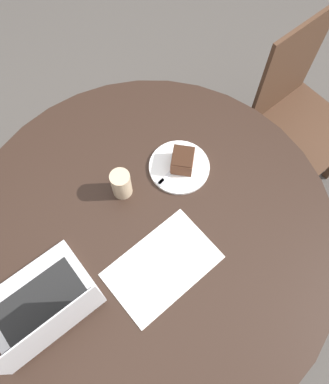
% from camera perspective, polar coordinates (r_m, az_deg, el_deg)
% --- Properties ---
extents(ground_plane, '(12.00, 12.00, 0.00)m').
position_cam_1_polar(ground_plane, '(2.01, -1.59, -12.68)').
color(ground_plane, '#4C4742').
extents(dining_table, '(1.30, 1.30, 0.75)m').
position_cam_1_polar(dining_table, '(1.41, -2.23, -7.26)').
color(dining_table, black).
rests_on(dining_table, ground_plane).
extents(chair, '(0.55, 0.55, 0.94)m').
position_cam_1_polar(chair, '(1.96, 19.38, 11.06)').
color(chair, '#472D1E').
rests_on(chair, ground_plane).
extents(paper_document, '(0.42, 0.35, 0.00)m').
position_cam_1_polar(paper_document, '(1.25, -0.33, -11.17)').
color(paper_document, white).
rests_on(paper_document, dining_table).
extents(plate, '(0.22, 0.22, 0.01)m').
position_cam_1_polar(plate, '(1.38, 2.26, 3.83)').
color(plate, white).
rests_on(plate, dining_table).
extents(cake_slice, '(0.11, 0.11, 0.07)m').
position_cam_1_polar(cake_slice, '(1.35, 2.78, 4.83)').
color(cake_slice, brown).
rests_on(cake_slice, plate).
extents(fork, '(0.16, 0.11, 0.00)m').
position_cam_1_polar(fork, '(1.36, 0.97, 3.07)').
color(fork, silver).
rests_on(fork, plate).
extents(coffee_glass, '(0.07, 0.07, 0.11)m').
position_cam_1_polar(coffee_glass, '(1.30, -6.61, 1.23)').
color(coffee_glass, '#C6AD89').
rests_on(coffee_glass, dining_table).
extents(laptop, '(0.40, 0.36, 0.24)m').
position_cam_1_polar(laptop, '(1.24, -18.07, -16.54)').
color(laptop, silver).
rests_on(laptop, dining_table).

